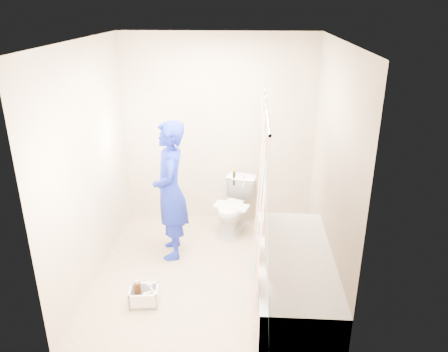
# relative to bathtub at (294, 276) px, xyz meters

# --- Properties ---
(floor) EXTENTS (2.60, 2.60, 0.00)m
(floor) POSITION_rel_bathtub_xyz_m (-0.85, 0.43, -0.27)
(floor) COLOR tan
(floor) RESTS_ON ground
(ceiling) EXTENTS (2.40, 2.60, 0.02)m
(ceiling) POSITION_rel_bathtub_xyz_m (-0.85, 0.43, 2.13)
(ceiling) COLOR silver
(ceiling) RESTS_ON wall_back
(wall_back) EXTENTS (2.40, 0.02, 2.40)m
(wall_back) POSITION_rel_bathtub_xyz_m (-0.85, 1.73, 0.93)
(wall_back) COLOR beige
(wall_back) RESTS_ON ground
(wall_front) EXTENTS (2.40, 0.02, 2.40)m
(wall_front) POSITION_rel_bathtub_xyz_m (-0.85, -0.88, 0.93)
(wall_front) COLOR beige
(wall_front) RESTS_ON ground
(wall_left) EXTENTS (0.02, 2.60, 2.40)m
(wall_left) POSITION_rel_bathtub_xyz_m (-2.05, 0.43, 0.93)
(wall_left) COLOR beige
(wall_left) RESTS_ON ground
(wall_right) EXTENTS (0.02, 2.60, 2.40)m
(wall_right) POSITION_rel_bathtub_xyz_m (0.35, 0.43, 0.93)
(wall_right) COLOR beige
(wall_right) RESTS_ON ground
(bathtub) EXTENTS (0.70, 1.75, 0.50)m
(bathtub) POSITION_rel_bathtub_xyz_m (0.00, 0.00, 0.00)
(bathtub) COLOR white
(bathtub) RESTS_ON ground
(curtain_rod) EXTENTS (0.02, 1.90, 0.02)m
(curtain_rod) POSITION_rel_bathtub_xyz_m (-0.33, 0.00, 1.68)
(curtain_rod) COLOR silver
(curtain_rod) RESTS_ON wall_back
(shower_curtain) EXTENTS (0.06, 1.75, 1.80)m
(shower_curtain) POSITION_rel_bathtub_xyz_m (-0.33, 0.00, 0.75)
(shower_curtain) COLOR white
(shower_curtain) RESTS_ON curtain_rod
(toilet) EXTENTS (0.56, 0.74, 0.67)m
(toilet) POSITION_rel_bathtub_xyz_m (-0.63, 1.33, 0.07)
(toilet) COLOR white
(toilet) RESTS_ON ground
(tank_lid) EXTENTS (0.45, 0.30, 0.03)m
(tank_lid) POSITION_rel_bathtub_xyz_m (-0.66, 1.23, 0.13)
(tank_lid) COLOR white
(tank_lid) RESTS_ON toilet
(tank_internals) EXTENTS (0.16, 0.08, 0.22)m
(tank_internals) POSITION_rel_bathtub_xyz_m (-0.61, 1.52, 0.40)
(tank_internals) COLOR black
(tank_internals) RESTS_ON toilet
(plumber) EXTENTS (0.48, 0.63, 1.57)m
(plumber) POSITION_rel_bathtub_xyz_m (-1.31, 0.77, 0.52)
(plumber) COLOR navy
(plumber) RESTS_ON ground
(cleaning_caddy) EXTENTS (0.29, 0.25, 0.21)m
(cleaning_caddy) POSITION_rel_bathtub_xyz_m (-1.43, -0.15, -0.19)
(cleaning_caddy) COLOR silver
(cleaning_caddy) RESTS_ON ground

